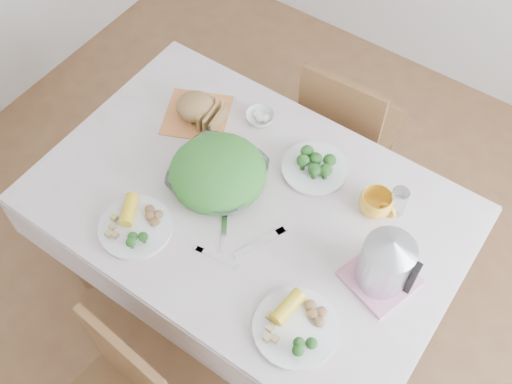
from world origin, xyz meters
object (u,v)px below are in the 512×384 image
Objects in this scene: chair_far at (352,121)px; electric_kettle at (386,262)px; salad_bowl at (218,177)px; yellow_mug at (376,204)px; dining_table at (249,254)px; dinner_plate_right at (296,328)px; dinner_plate_left at (136,228)px.

chair_far is 1.02m from electric_kettle.
electric_kettle is at bearing -0.37° from salad_bowl.
yellow_mug is 0.27m from electric_kettle.
yellow_mug is (0.38, 0.22, 0.43)m from dining_table.
salad_bowl is 1.43× the size of electric_kettle.
chair_far is (0.02, 0.79, 0.09)m from dining_table.
dinner_plate_right is (0.53, -0.31, -0.03)m from salad_bowl.
dining_table is 6.04× the size of electric_kettle.
electric_kettle is (0.53, 0.00, 0.51)m from dining_table.
salad_bowl is 0.56m from yellow_mug.
dinner_plate_left is 0.83m from yellow_mug.
dinner_plate_right is 0.53m from yellow_mug.
dinner_plate_right is 1.17× the size of electric_kettle.
chair_far is at bearing 88.50° from dining_table.
dinner_plate_left is at bearing -110.17° from salad_bowl.
dinner_plate_left is (-0.25, -0.31, 0.40)m from dining_table.
electric_kettle is (0.51, -0.79, 0.42)m from chair_far.
chair_far is 3.21× the size of dinner_plate_right.
yellow_mug reaches higher than salad_bowl.
dinner_plate_left is (-0.12, -0.32, -0.03)m from salad_bowl.
salad_bowl is at bearing 69.83° from dinner_plate_left.
chair_far reaches higher than dinner_plate_right.
dinner_plate_right is 0.35m from electric_kettle.
dining_table is at bearing -164.96° from electric_kettle.
chair_far is 3.76× the size of electric_kettle.
yellow_mug is (0.52, 0.22, 0.01)m from salad_bowl.
electric_kettle is at bearing 21.94° from dinner_plate_left.
electric_kettle is (0.66, -0.00, 0.08)m from salad_bowl.
dinner_plate_left is at bearing -139.94° from yellow_mug.
dinner_plate_left is 0.94× the size of dinner_plate_right.
salad_bowl is 1.22× the size of dinner_plate_right.
chair_far is 3.40× the size of dinner_plate_left.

